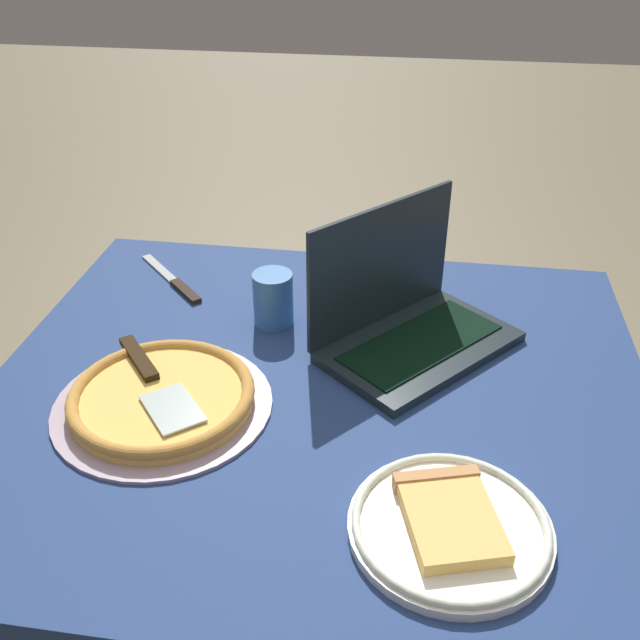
% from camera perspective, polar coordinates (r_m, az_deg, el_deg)
% --- Properties ---
extents(dining_table, '(1.09, 0.98, 0.75)m').
position_cam_1_polar(dining_table, '(1.24, -0.27, -7.92)').
color(dining_table, navy).
rests_on(dining_table, ground_plane).
extents(laptop, '(0.38, 0.39, 0.25)m').
position_cam_1_polar(laptop, '(1.28, 6.81, 0.31)').
color(laptop, black).
rests_on(laptop, dining_table).
extents(pizza_plate, '(0.26, 0.26, 0.04)m').
position_cam_1_polar(pizza_plate, '(0.98, 10.22, -15.56)').
color(pizza_plate, white).
rests_on(pizza_plate, dining_table).
extents(pizza_tray, '(0.35, 0.35, 0.04)m').
position_cam_1_polar(pizza_tray, '(1.17, -12.38, -6.00)').
color(pizza_tray, '#A997AA').
rests_on(pizza_tray, dining_table).
extents(table_knife, '(0.18, 0.19, 0.01)m').
position_cam_1_polar(table_knife, '(1.52, -11.34, 2.92)').
color(table_knife, '#B5C2BC').
rests_on(table_knife, dining_table).
extents(drink_cup, '(0.07, 0.07, 0.10)m').
position_cam_1_polar(drink_cup, '(1.34, -3.73, 1.73)').
color(drink_cup, '#376CA9').
rests_on(drink_cup, dining_table).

